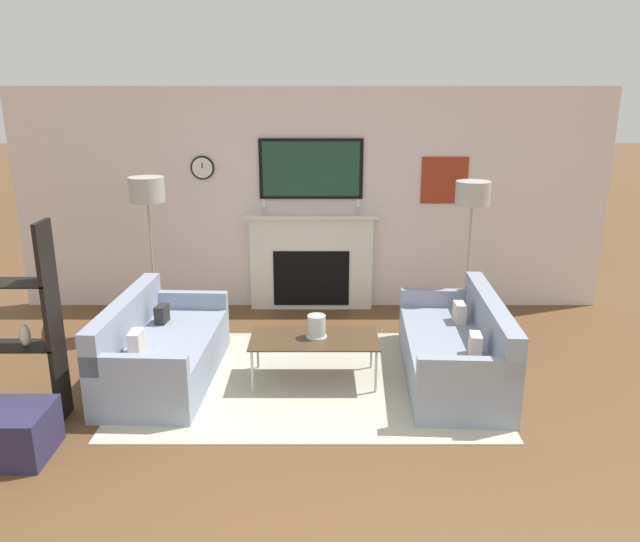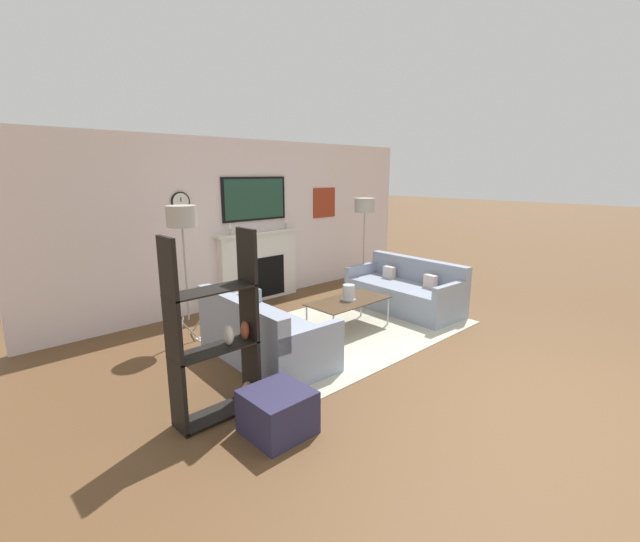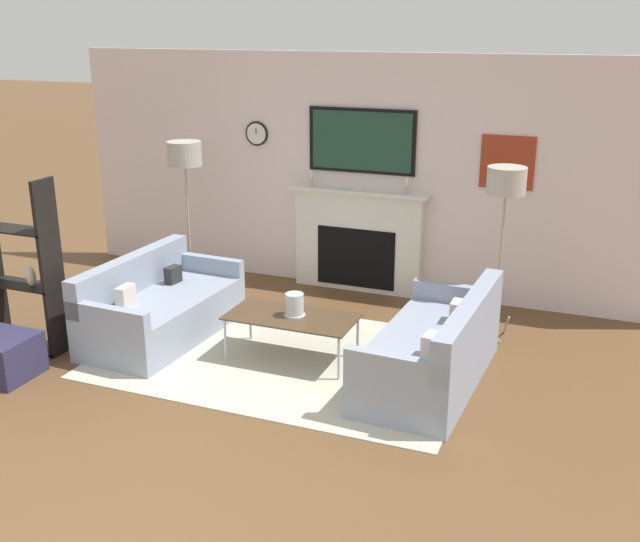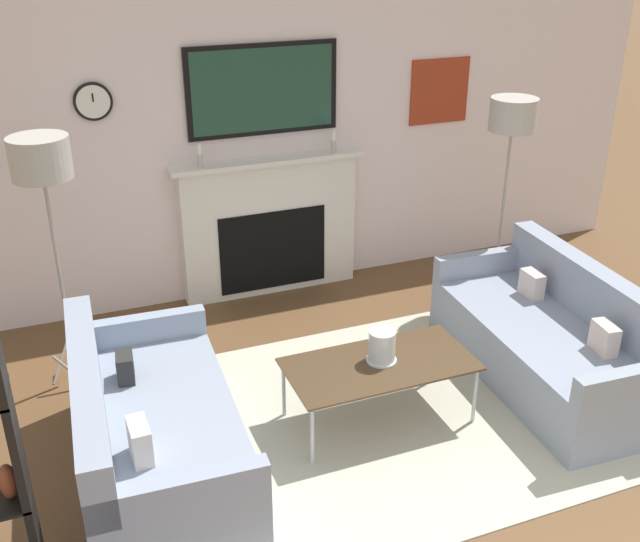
% 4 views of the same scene
% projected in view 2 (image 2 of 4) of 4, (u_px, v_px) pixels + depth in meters
% --- Properties ---
extents(ground_plane, '(60.00, 60.00, 0.00)m').
position_uv_depth(ground_plane, '(577.00, 414.00, 3.92)').
color(ground_plane, brown).
extents(fireplace_wall, '(7.25, 0.28, 2.70)m').
position_uv_depth(fireplace_wall, '(255.00, 229.00, 7.28)').
color(fireplace_wall, silver).
rests_on(fireplace_wall, ground_plane).
extents(area_rug, '(3.40, 2.29, 0.01)m').
position_uv_depth(area_rug, '(345.00, 330.00, 6.02)').
color(area_rug, beige).
rests_on(area_rug, ground_plane).
extents(couch_left, '(0.96, 1.78, 0.80)m').
position_uv_depth(couch_left, '(263.00, 337.00, 5.03)').
color(couch_left, '#8E99AC').
rests_on(couch_left, ground_plane).
extents(couch_right, '(0.94, 1.90, 0.81)m').
position_uv_depth(couch_right, '(405.00, 292.00, 6.88)').
color(couch_right, '#8E99AC').
rests_on(couch_right, ground_plane).
extents(coffee_table, '(1.20, 0.60, 0.43)m').
position_uv_depth(coffee_table, '(349.00, 302.00, 5.96)').
color(coffee_table, '#4C3823').
rests_on(coffee_table, ground_plane).
extents(hurricane_candle, '(0.20, 0.20, 0.21)m').
position_uv_depth(hurricane_candle, '(349.00, 293.00, 5.96)').
color(hurricane_candle, silver).
rests_on(hurricane_candle, coffee_table).
extents(floor_lamp_left, '(0.38, 0.38, 1.77)m').
position_uv_depth(floor_lamp_left, '(182.00, 219.00, 5.35)').
color(floor_lamp_left, '#9E998E').
rests_on(floor_lamp_left, ground_plane).
extents(floor_lamp_right, '(0.37, 0.37, 1.73)m').
position_uv_depth(floor_lamp_right, '(365.00, 207.00, 7.68)').
color(floor_lamp_right, '#9E998E').
rests_on(floor_lamp_right, ground_plane).
extents(shelf_unit, '(0.78, 0.28, 1.69)m').
position_uv_depth(shelf_unit, '(217.00, 337.00, 3.76)').
color(shelf_unit, black).
rests_on(shelf_unit, ground_plane).
extents(ottoman, '(0.52, 0.52, 0.38)m').
position_uv_depth(ottoman, '(278.00, 412.00, 3.62)').
color(ottoman, '#2D2A48').
rests_on(ottoman, ground_plane).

